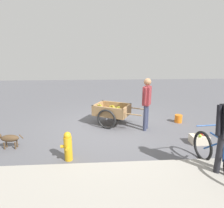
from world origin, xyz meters
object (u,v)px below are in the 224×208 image
at_px(fruit_cart, 112,112).
at_px(apple_crate, 199,139).
at_px(fire_hydrant, 68,146).
at_px(plastic_bucket, 178,119).
at_px(dog, 8,138).
at_px(vendor_person, 147,100).
at_px(bicycle, 218,157).

relative_size(fruit_cart, apple_crate, 4.12).
distance_m(fire_hydrant, apple_crate, 3.40).
height_order(fire_hydrant, plastic_bucket, fire_hydrant).
bearing_deg(dog, vendor_person, -164.90).
height_order(vendor_person, apple_crate, vendor_person).
xyz_separation_m(fruit_cart, fire_hydrant, (1.12, 2.18, -0.10)).
bearing_deg(fruit_cart, plastic_bucket, -179.05).
distance_m(bicycle, plastic_bucket, 2.93).
relative_size(dog, fire_hydrant, 1.01).
bearing_deg(fruit_cart, vendor_person, 152.89).
bearing_deg(fruit_cart, apple_crate, 144.57).
bearing_deg(apple_crate, fruit_cart, -35.43).
relative_size(dog, apple_crate, 1.53).
height_order(bicycle, dog, bicycle).
bearing_deg(bicycle, fire_hydrant, -12.60).
height_order(vendor_person, plastic_bucket, vendor_person).
height_order(fruit_cart, bicycle, bicycle).
distance_m(fruit_cart, dog, 3.10).
distance_m(fruit_cart, apple_crate, 2.74).
xyz_separation_m(bicycle, dog, (4.58, -1.33, -0.08)).
height_order(dog, plastic_bucket, dog).
bearing_deg(dog, apple_crate, 179.42).
relative_size(bicycle, fire_hydrant, 2.48).
bearing_deg(bicycle, fruit_cart, -56.48).
distance_m(dog, fire_hydrant, 1.70).
relative_size(fruit_cart, bicycle, 1.09).
bearing_deg(fire_hydrant, bicycle, 167.40).
relative_size(plastic_bucket, apple_crate, 0.60).
bearing_deg(apple_crate, plastic_bucket, -93.63).
relative_size(fire_hydrant, plastic_bucket, 2.53).
bearing_deg(vendor_person, fire_hydrant, 37.69).
xyz_separation_m(fruit_cart, apple_crate, (-2.22, 1.58, -0.31)).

